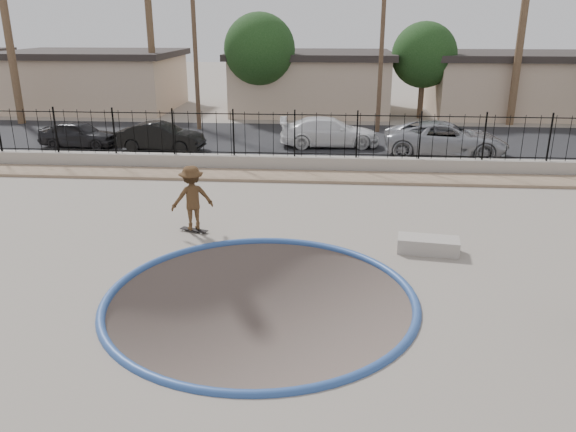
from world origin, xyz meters
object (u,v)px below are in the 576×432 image
(skater, at_px, (192,201))
(concrete_ledge, at_px, (428,245))
(car_c, at_px, (329,132))
(car_a, at_px, (79,134))
(skateboard, at_px, (194,230))
(car_b, at_px, (161,137))
(car_d, at_px, (446,139))

(skater, xyz_separation_m, concrete_ledge, (6.60, -1.00, -0.74))
(skater, distance_m, concrete_ledge, 6.72)
(concrete_ledge, relative_size, car_c, 0.33)
(skater, height_order, car_a, skater)
(skater, xyz_separation_m, skateboard, (0.00, -0.00, -0.88))
(skater, distance_m, car_c, 12.60)
(car_a, distance_m, car_b, 4.22)
(concrete_ledge, bearing_deg, car_d, 77.67)
(car_c, height_order, car_d, car_d)
(skateboard, xyz_separation_m, concrete_ledge, (6.60, -1.00, 0.14))
(car_a, distance_m, car_d, 17.33)
(car_a, height_order, car_b, car_b)
(car_a, height_order, car_d, car_d)
(skater, bearing_deg, concrete_ledge, 146.57)
(car_a, bearing_deg, car_c, -80.78)
(car_c, distance_m, car_d, 5.49)
(car_c, bearing_deg, skater, 157.43)
(car_b, distance_m, car_c, 8.03)
(car_c, bearing_deg, skateboard, 157.43)
(car_d, bearing_deg, concrete_ledge, 172.79)
(car_a, relative_size, car_c, 0.78)
(concrete_ledge, xyz_separation_m, car_c, (-2.76, 13.00, 0.53))
(car_d, bearing_deg, car_c, 78.18)
(concrete_ledge, height_order, car_b, car_b)
(car_b, height_order, car_c, car_c)
(car_a, bearing_deg, skateboard, -139.05)
(skateboard, distance_m, car_c, 12.62)
(concrete_ledge, height_order, car_d, car_d)
(skater, relative_size, car_c, 0.39)
(car_a, xyz_separation_m, car_b, (4.20, -0.45, 0.02))
(skateboard, xyz_separation_m, car_d, (9.09, 10.40, 0.74))
(skater, distance_m, car_d, 13.82)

